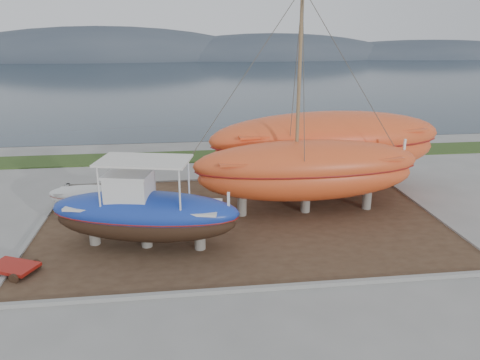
{
  "coord_description": "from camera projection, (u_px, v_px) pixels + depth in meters",
  "views": [
    {
      "loc": [
        -2.61,
        -15.88,
        8.53
      ],
      "look_at": [
        -0.09,
        4.0,
        1.98
      ],
      "focal_mm": 35.0,
      "sensor_mm": 36.0,
      "label": 1
    }
  ],
  "objects": [
    {
      "name": "ground",
      "position": [
        255.0,
        261.0,
        17.94
      ],
      "size": [
        140.0,
        140.0,
        0.0
      ],
      "primitive_type": "plane",
      "color": "gray",
      "rests_on": "ground"
    },
    {
      "name": "dirt_patch",
      "position": [
        242.0,
        220.0,
        21.7
      ],
      "size": [
        18.0,
        12.0,
        0.06
      ],
      "primitive_type": "cube",
      "color": "#422D1E",
      "rests_on": "ground"
    },
    {
      "name": "curb_frame",
      "position": [
        242.0,
        219.0,
        21.69
      ],
      "size": [
        18.6,
        12.6,
        0.15
      ],
      "primitive_type": null,
      "color": "gray",
      "rests_on": "ground"
    },
    {
      "name": "grass_strip",
      "position": [
        220.0,
        156.0,
        32.54
      ],
      "size": [
        44.0,
        3.0,
        0.08
      ],
      "primitive_type": "cube",
      "color": "#284219",
      "rests_on": "ground"
    },
    {
      "name": "sea",
      "position": [
        194.0,
        77.0,
        83.95
      ],
      "size": [
        260.0,
        100.0,
        0.04
      ],
      "primitive_type": null,
      "color": "#1C2C38",
      "rests_on": "ground"
    },
    {
      "name": "mountain_ridge",
      "position": [
        188.0,
        58.0,
        135.81
      ],
      "size": [
        200.0,
        36.0,
        20.0
      ],
      "primitive_type": null,
      "color": "#333D49",
      "rests_on": "ground"
    },
    {
      "name": "blue_caique",
      "position": [
        144.0,
        204.0,
        18.46
      ],
      "size": [
        7.93,
        4.02,
        3.66
      ],
      "primitive_type": null,
      "rotation": [
        0.0,
        0.0,
        -0.23
      ],
      "color": "#1A39A5",
      "rests_on": "dirt_patch"
    },
    {
      "name": "white_dinghy",
      "position": [
        90.0,
        198.0,
        22.69
      ],
      "size": [
        4.03,
        1.89,
        1.17
      ],
      "primitive_type": null,
      "rotation": [
        0.0,
        0.0,
        -0.11
      ],
      "color": "silver",
      "rests_on": "dirt_patch"
    },
    {
      "name": "orange_sailboat",
      "position": [
        310.0,
        108.0,
        21.03
      ],
      "size": [
        10.74,
        3.27,
        10.08
      ],
      "primitive_type": null,
      "rotation": [
        0.0,
        0.0,
        0.01
      ],
      "color": "#DF4E22",
      "rests_on": "dirt_patch"
    },
    {
      "name": "orange_bare_hull",
      "position": [
        326.0,
        153.0,
        25.07
      ],
      "size": [
        12.98,
        4.77,
        4.17
      ],
      "primitive_type": null,
      "rotation": [
        0.0,
        0.0,
        0.08
      ],
      "color": "#DF4E22",
      "rests_on": "dirt_patch"
    },
    {
      "name": "red_trailer",
      "position": [
        14.0,
        269.0,
        16.96
      ],
      "size": [
        2.78,
        2.17,
        0.35
      ],
      "primitive_type": null,
      "rotation": [
        0.0,
        0.0,
        -0.43
      ],
      "color": "#A11A12",
      "rests_on": "ground"
    }
  ]
}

